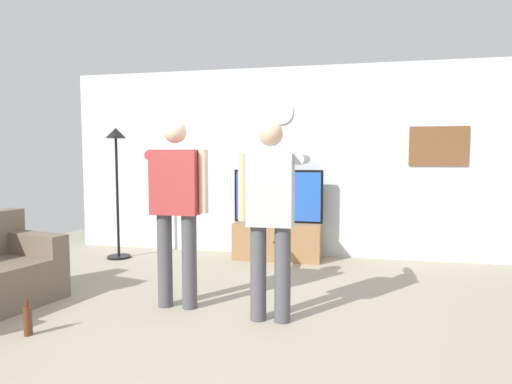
# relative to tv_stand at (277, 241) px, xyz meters

# --- Properties ---
(ground_plane) EXTENTS (8.40, 8.40, 0.00)m
(ground_plane) POSITION_rel_tv_stand_xyz_m (-0.01, -2.60, -0.25)
(ground_plane) COLOR #9E937F
(back_wall) EXTENTS (6.40, 0.10, 2.70)m
(back_wall) POSITION_rel_tv_stand_xyz_m (-0.01, 0.35, 1.10)
(back_wall) COLOR silver
(back_wall) RESTS_ON ground_plane
(tv_stand) EXTENTS (1.20, 0.51, 0.51)m
(tv_stand) POSITION_rel_tv_stand_xyz_m (0.00, 0.00, 0.00)
(tv_stand) COLOR #997047
(tv_stand) RESTS_ON ground_plane
(television) EXTENTS (1.24, 0.07, 0.74)m
(television) POSITION_rel_tv_stand_xyz_m (-0.00, 0.05, 0.62)
(television) COLOR black
(television) RESTS_ON tv_stand
(wall_clock) EXTENTS (0.34, 0.03, 0.34)m
(wall_clock) POSITION_rel_tv_stand_xyz_m (-0.00, 0.29, 1.80)
(wall_clock) COLOR white
(framed_picture) EXTENTS (0.75, 0.04, 0.53)m
(framed_picture) POSITION_rel_tv_stand_xyz_m (2.13, 0.30, 1.31)
(framed_picture) COLOR brown
(floor_lamp) EXTENTS (0.32, 0.32, 1.82)m
(floor_lamp) POSITION_rel_tv_stand_xyz_m (-2.20, -0.41, 1.05)
(floor_lamp) COLOR black
(floor_lamp) RESTS_ON ground_plane
(person_standing_nearer_lamp) EXTENTS (0.63, 0.78, 1.76)m
(person_standing_nearer_lamp) POSITION_rel_tv_stand_xyz_m (-0.62, -2.10, 0.75)
(person_standing_nearer_lamp) COLOR #4C4C51
(person_standing_nearer_lamp) RESTS_ON ground_plane
(person_standing_nearer_couch) EXTENTS (0.57, 0.78, 1.72)m
(person_standing_nearer_couch) POSITION_rel_tv_stand_xyz_m (0.31, -2.25, 0.71)
(person_standing_nearer_couch) COLOR #4C4C51
(person_standing_nearer_couch) RESTS_ON ground_plane
(beverage_bottle) EXTENTS (0.07, 0.07, 0.30)m
(beverage_bottle) POSITION_rel_tv_stand_xyz_m (-1.53, -2.98, -0.13)
(beverage_bottle) COLOR #592D19
(beverage_bottle) RESTS_ON ground_plane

